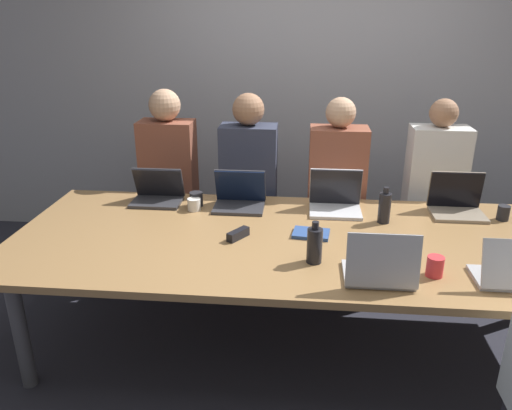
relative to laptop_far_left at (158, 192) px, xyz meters
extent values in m
plane|color=#2D2D38|center=(1.02, -0.48, -0.80)|extent=(24.00, 24.00, 0.00)
cube|color=#ADADB2|center=(1.02, 1.24, 0.60)|extent=(12.00, 0.06, 2.80)
cube|color=#9E7547|center=(1.02, -0.48, -0.09)|extent=(3.39, 1.32, 0.04)
cylinder|color=#4C4C51|center=(-0.50, -0.96, -0.45)|extent=(0.08, 0.08, 0.69)
cylinder|color=#4C4C51|center=(-0.50, -0.01, -0.45)|extent=(0.08, 0.08, 0.69)
cube|color=#333338|center=(0.00, -0.04, -0.06)|extent=(0.32, 0.22, 0.02)
cube|color=#333338|center=(0.00, 0.04, 0.06)|extent=(0.33, 0.09, 0.21)
cube|color=black|center=(0.00, 0.03, 0.05)|extent=(0.32, 0.09, 0.21)
cube|color=#2D2D38|center=(-0.04, 0.46, -0.58)|extent=(0.32, 0.24, 0.45)
cube|color=brown|center=(-0.04, 0.46, 0.02)|extent=(0.40, 0.24, 0.73)
sphere|color=tan|center=(-0.04, 0.46, 0.50)|extent=(0.23, 0.23, 0.23)
cylinder|color=#232328|center=(0.27, -0.05, -0.02)|extent=(0.09, 0.09, 0.09)
cube|color=#B7B7BC|center=(1.33, -0.89, -0.06)|extent=(0.32, 0.25, 0.02)
cube|color=#B7B7BC|center=(1.33, -1.01, 0.08)|extent=(0.33, 0.04, 0.25)
cube|color=black|center=(1.33, -1.00, 0.08)|extent=(0.32, 0.04, 0.25)
cylinder|color=red|center=(1.60, -0.86, -0.02)|extent=(0.08, 0.08, 0.10)
cylinder|color=black|center=(1.03, -0.77, 0.02)|extent=(0.08, 0.08, 0.18)
cylinder|color=black|center=(1.03, -0.77, 0.13)|extent=(0.04, 0.04, 0.04)
cube|color=#B7B7BC|center=(1.96, -0.87, -0.06)|extent=(0.35, 0.22, 0.02)
cube|color=#333338|center=(0.56, -0.08, -0.06)|extent=(0.32, 0.23, 0.02)
cube|color=#333338|center=(0.56, 0.01, 0.07)|extent=(0.33, 0.09, 0.23)
cube|color=#0F1933|center=(0.56, 0.00, 0.06)|extent=(0.32, 0.09, 0.22)
cube|color=#2D2D38|center=(0.57, 0.37, -0.58)|extent=(0.32, 0.24, 0.45)
cube|color=#33384C|center=(0.57, 0.37, 0.02)|extent=(0.40, 0.24, 0.73)
sphere|color=#9E7051|center=(0.57, 0.37, 0.49)|extent=(0.22, 0.22, 0.22)
cylinder|color=white|center=(0.27, -0.12, -0.03)|extent=(0.08, 0.08, 0.08)
cube|color=gray|center=(1.93, -0.07, -0.06)|extent=(0.32, 0.23, 0.02)
cube|color=gray|center=(1.93, 0.05, 0.07)|extent=(0.33, 0.03, 0.24)
cube|color=black|center=(1.93, 0.03, 0.07)|extent=(0.32, 0.03, 0.23)
cube|color=#2D2D38|center=(1.90, 0.44, -0.58)|extent=(0.32, 0.24, 0.45)
cube|color=silver|center=(1.90, 0.44, 0.02)|extent=(0.40, 0.24, 0.73)
sphere|color=#9E7051|center=(1.90, 0.44, 0.48)|extent=(0.19, 0.19, 0.19)
cylinder|color=#232328|center=(2.18, -0.10, -0.02)|extent=(0.07, 0.07, 0.09)
cube|color=silver|center=(1.17, -0.09, -0.06)|extent=(0.32, 0.24, 0.02)
cube|color=silver|center=(1.17, 0.02, 0.07)|extent=(0.33, 0.06, 0.24)
cube|color=black|center=(1.17, 0.01, 0.07)|extent=(0.32, 0.06, 0.24)
cube|color=#2D2D38|center=(1.20, 0.36, -0.58)|extent=(0.32, 0.24, 0.45)
cube|color=brown|center=(1.20, 0.36, 0.02)|extent=(0.40, 0.24, 0.73)
sphere|color=tan|center=(1.20, 0.36, 0.49)|extent=(0.21, 0.21, 0.21)
cylinder|color=black|center=(1.45, -0.21, 0.02)|extent=(0.07, 0.07, 0.18)
cylinder|color=black|center=(1.45, -0.21, 0.14)|extent=(0.03, 0.03, 0.04)
cube|color=black|center=(0.61, -0.52, -0.04)|extent=(0.12, 0.15, 0.05)
cube|color=#2D4C8C|center=(1.01, -0.44, -0.06)|extent=(0.22, 0.17, 0.02)
camera|label=1|loc=(0.95, -3.04, 1.12)|focal=35.00mm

